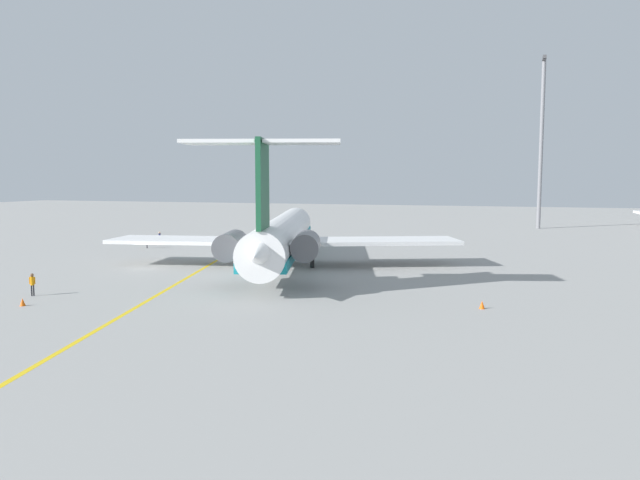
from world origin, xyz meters
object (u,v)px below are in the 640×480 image
at_px(main_jetliner, 282,235).
at_px(safety_cone_wingtip, 23,302).
at_px(ground_crew_near_nose, 147,240).
at_px(ground_crew_portside, 160,236).
at_px(safety_cone_tail, 422,242).
at_px(light_mast, 541,137).
at_px(safety_cone_nose, 482,305).
at_px(ground_crew_starboard, 32,282).

distance_m(main_jetliner, safety_cone_wingtip, 25.40).
xyz_separation_m(ground_crew_near_nose, ground_crew_portside, (-3.89, -0.61, 0.04)).
distance_m(safety_cone_tail, light_mast, 39.68).
height_order(safety_cone_tail, light_mast, light_mast).
xyz_separation_m(ground_crew_near_nose, safety_cone_nose, (24.40, 43.22, -0.82)).
relative_size(main_jetliner, safety_cone_wingtip, 73.12).
distance_m(ground_crew_portside, safety_cone_nose, 52.17).
distance_m(main_jetliner, ground_crew_starboard, 23.55).
xyz_separation_m(ground_crew_portside, safety_cone_nose, (28.29, 43.83, -0.86)).
distance_m(main_jetliner, light_mast, 65.80).
height_order(safety_cone_wingtip, light_mast, light_mast).
relative_size(ground_crew_near_nose, ground_crew_starboard, 1.00).
bearing_deg(main_jetliner, safety_cone_nose, -140.27).
bearing_deg(safety_cone_nose, safety_cone_tail, -165.84).
xyz_separation_m(main_jetliner, ground_crew_portside, (-14.46, -23.53, -2.12)).
bearing_deg(ground_crew_portside, ground_crew_starboard, -138.21).
relative_size(main_jetliner, safety_cone_nose, 73.12).
xyz_separation_m(ground_crew_portside, ground_crew_starboard, (34.16, 10.82, -0.04)).
relative_size(ground_crew_near_nose, safety_cone_wingtip, 3.14).
height_order(ground_crew_near_nose, ground_crew_portside, ground_crew_portside).
relative_size(safety_cone_nose, safety_cone_wingtip, 1.00).
height_order(safety_cone_nose, light_mast, light_mast).
height_order(safety_cone_nose, safety_cone_tail, same).
bearing_deg(ground_crew_portside, safety_cone_wingtip, -136.70).
bearing_deg(safety_cone_tail, ground_crew_starboard, -26.40).
bearing_deg(ground_crew_near_nose, light_mast, -1.58).
bearing_deg(safety_cone_wingtip, ground_crew_portside, -160.91).
height_order(ground_crew_near_nose, safety_cone_wingtip, ground_crew_near_nose).
bearing_deg(main_jetliner, ground_crew_near_nose, 49.22).
xyz_separation_m(safety_cone_tail, light_mast, (-32.56, 16.04, 16.03)).
distance_m(ground_crew_near_nose, safety_cone_wingtip, 35.66).
xyz_separation_m(main_jetliner, ground_crew_starboard, (19.70, -12.71, -2.15)).
bearing_deg(ground_crew_starboard, ground_crew_portside, -15.21).
relative_size(ground_crew_near_nose, ground_crew_portside, 0.96).
distance_m(ground_crew_starboard, safety_cone_tail, 51.45).
height_order(main_jetliner, safety_cone_nose, main_jetliner).
bearing_deg(ground_crew_starboard, safety_cone_wingtip, -179.29).
bearing_deg(main_jetliner, ground_crew_portside, 42.41).
bearing_deg(ground_crew_near_nose, main_jetliner, -70.90).
xyz_separation_m(main_jetliner, safety_cone_nose, (13.83, 20.30, -2.98)).
relative_size(ground_crew_portside, ground_crew_starboard, 1.03).
xyz_separation_m(ground_crew_starboard, safety_cone_wingtip, (3.18, 2.10, -0.83)).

